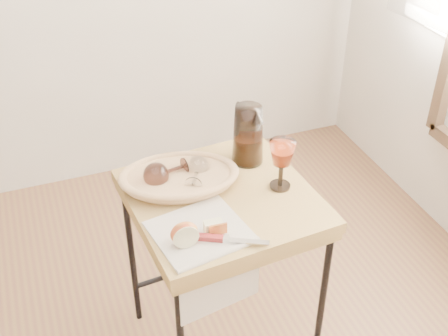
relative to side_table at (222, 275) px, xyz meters
name	(u,v)px	position (x,y,z in m)	size (l,w,h in m)	color
side_table	(222,275)	(0.00, 0.00, 0.00)	(0.58, 0.58, 0.74)	brown
tea_towel	(200,231)	(-0.13, -0.15, 0.37)	(0.27, 0.24, 0.01)	beige
bread_basket	(179,179)	(-0.11, 0.10, 0.39)	(0.35, 0.24, 0.05)	#BA8145
goblet_lying_a	(168,171)	(-0.15, 0.11, 0.42)	(0.14, 0.09, 0.09)	brown
goblet_lying_b	(196,174)	(-0.06, 0.08, 0.42)	(0.12, 0.07, 0.07)	white
pitcher	(248,134)	(0.16, 0.16, 0.48)	(0.15, 0.23, 0.25)	black
wine_goblet	(281,165)	(0.20, -0.03, 0.46)	(0.09, 0.09, 0.18)	white
apple_half	(184,233)	(-0.19, -0.18, 0.41)	(0.08, 0.04, 0.08)	red
apple_wedge	(213,226)	(-0.09, -0.17, 0.39)	(0.06, 0.03, 0.04)	beige
table_knife	(229,239)	(-0.06, -0.22, 0.38)	(0.21, 0.02, 0.02)	silver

